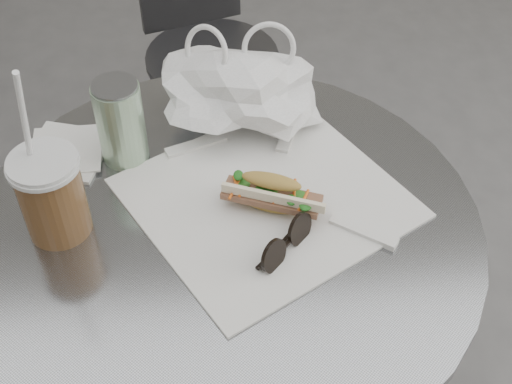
{
  "coord_description": "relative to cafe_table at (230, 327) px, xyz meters",
  "views": [
    {
      "loc": [
        -0.01,
        -0.5,
        1.53
      ],
      "look_at": [
        0.05,
        0.21,
        0.79
      ],
      "focal_mm": 50.0,
      "sensor_mm": 36.0,
      "label": 1
    }
  ],
  "objects": [
    {
      "name": "iced_coffee",
      "position": [
        -0.24,
        0.01,
        0.34
      ],
      "size": [
        0.1,
        0.1,
        0.29
      ],
      "color": "brown",
      "rests_on": "cafe_table"
    },
    {
      "name": "sunglasses",
      "position": [
        0.08,
        -0.06,
        0.29
      ],
      "size": [
        0.09,
        0.1,
        0.05
      ],
      "rotation": [
        0.0,
        0.0,
        0.83
      ],
      "color": "black",
      "rests_on": "cafe_table"
    },
    {
      "name": "banh_mi",
      "position": [
        0.07,
        0.02,
        0.31
      ],
      "size": [
        0.19,
        0.13,
        0.06
      ],
      "rotation": [
        0.0,
        0.0,
        -0.38
      ],
      "color": "#B49444",
      "rests_on": "sandwich_paper"
    },
    {
      "name": "drink_can",
      "position": [
        -0.15,
        0.16,
        0.34
      ],
      "size": [
        0.07,
        0.07,
        0.14
      ],
      "color": "#548C52",
      "rests_on": "cafe_table"
    },
    {
      "name": "sandwich_paper",
      "position": [
        0.06,
        0.05,
        0.28
      ],
      "size": [
        0.5,
        0.49,
        0.0
      ],
      "primitive_type": "cube",
      "rotation": [
        0.0,
        0.0,
        0.52
      ],
      "color": "white",
      "rests_on": "cafe_table"
    },
    {
      "name": "napkin_stack",
      "position": [
        -0.25,
        0.17,
        0.28
      ],
      "size": [
        0.15,
        0.15,
        0.01
      ],
      "color": "white",
      "rests_on": "cafe_table"
    },
    {
      "name": "chair_far",
      "position": [
        -0.01,
        0.91,
        -0.16
      ],
      "size": [
        0.36,
        0.39,
        0.67
      ],
      "rotation": [
        0.0,
        0.0,
        3.43
      ],
      "color": "#303033",
      "rests_on": "ground"
    },
    {
      "name": "plastic_bag",
      "position": [
        0.04,
        0.23,
        0.34
      ],
      "size": [
        0.3,
        0.27,
        0.12
      ],
      "primitive_type": null,
      "rotation": [
        0.0,
        0.0,
        -0.41
      ],
      "color": "white",
      "rests_on": "cafe_table"
    },
    {
      "name": "cafe_table",
      "position": [
        0.0,
        0.0,
        0.0
      ],
      "size": [
        0.76,
        0.76,
        0.74
      ],
      "color": "slate",
      "rests_on": "ground"
    }
  ]
}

